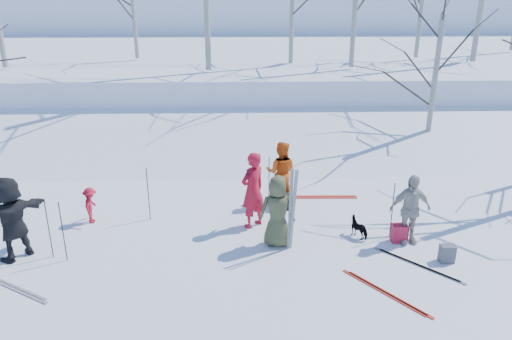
{
  "coord_description": "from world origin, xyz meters",
  "views": [
    {
      "loc": [
        -0.31,
        -9.39,
        5.51
      ],
      "look_at": [
        0.0,
        1.5,
        1.3
      ],
      "focal_mm": 35.0,
      "sensor_mm": 36.0,
      "label": 1
    }
  ],
  "objects_px": {
    "skier_redor_behind": "(281,172)",
    "dog": "(360,227)",
    "skier_red_north": "(253,190)",
    "backpack_grey": "(447,254)",
    "backpack_dark": "(283,202)",
    "skier_red_seated": "(91,205)",
    "skier_olive_center": "(278,211)",
    "skier_grey_west": "(12,218)",
    "backpack_red": "(399,233)",
    "skier_cream_east": "(410,209)"
  },
  "relations": [
    {
      "from": "skier_redor_behind",
      "to": "dog",
      "type": "height_order",
      "value": "skier_redor_behind"
    },
    {
      "from": "skier_redor_behind",
      "to": "skier_red_north",
      "type": "bearing_deg",
      "value": 74.14
    },
    {
      "from": "skier_red_north",
      "to": "backpack_grey",
      "type": "distance_m",
      "value": 4.4
    },
    {
      "from": "skier_redor_behind",
      "to": "backpack_dark",
      "type": "bearing_deg",
      "value": 107.32
    },
    {
      "from": "skier_red_seated",
      "to": "skier_olive_center",
      "type": "bearing_deg",
      "value": -107.89
    },
    {
      "from": "skier_grey_west",
      "to": "backpack_red",
      "type": "relative_size",
      "value": 4.31
    },
    {
      "from": "skier_grey_west",
      "to": "backpack_dark",
      "type": "height_order",
      "value": "skier_grey_west"
    },
    {
      "from": "skier_olive_center",
      "to": "skier_cream_east",
      "type": "bearing_deg",
      "value": -176.92
    },
    {
      "from": "skier_red_north",
      "to": "dog",
      "type": "relative_size",
      "value": 3.41
    },
    {
      "from": "skier_grey_west",
      "to": "dog",
      "type": "relative_size",
      "value": 3.36
    },
    {
      "from": "skier_cream_east",
      "to": "skier_olive_center",
      "type": "bearing_deg",
      "value": 174.13
    },
    {
      "from": "skier_red_north",
      "to": "skier_cream_east",
      "type": "height_order",
      "value": "skier_red_north"
    },
    {
      "from": "skier_olive_center",
      "to": "skier_red_seated",
      "type": "distance_m",
      "value": 4.56
    },
    {
      "from": "skier_grey_west",
      "to": "backpack_dark",
      "type": "xyz_separation_m",
      "value": [
        5.76,
        2.18,
        -0.71
      ]
    },
    {
      "from": "skier_red_north",
      "to": "backpack_red",
      "type": "height_order",
      "value": "skier_red_north"
    },
    {
      "from": "skier_redor_behind",
      "to": "skier_grey_west",
      "type": "bearing_deg",
      "value": 38.18
    },
    {
      "from": "skier_olive_center",
      "to": "skier_redor_behind",
      "type": "height_order",
      "value": "skier_redor_behind"
    },
    {
      "from": "backpack_dark",
      "to": "skier_cream_east",
      "type": "bearing_deg",
      "value": -34.12
    },
    {
      "from": "backpack_red",
      "to": "skier_grey_west",
      "type": "bearing_deg",
      "value": -177.08
    },
    {
      "from": "skier_grey_west",
      "to": "backpack_red",
      "type": "height_order",
      "value": "skier_grey_west"
    },
    {
      "from": "skier_redor_behind",
      "to": "skier_olive_center",
      "type": "bearing_deg",
      "value": 97.48
    },
    {
      "from": "dog",
      "to": "backpack_grey",
      "type": "relative_size",
      "value": 1.42
    },
    {
      "from": "skier_red_north",
      "to": "skier_cream_east",
      "type": "bearing_deg",
      "value": 124.31
    },
    {
      "from": "skier_olive_center",
      "to": "skier_cream_east",
      "type": "distance_m",
      "value": 2.89
    },
    {
      "from": "skier_cream_east",
      "to": "backpack_red",
      "type": "height_order",
      "value": "skier_cream_east"
    },
    {
      "from": "skier_red_north",
      "to": "skier_redor_behind",
      "type": "relative_size",
      "value": 1.11
    },
    {
      "from": "skier_red_north",
      "to": "skier_grey_west",
      "type": "height_order",
      "value": "skier_red_north"
    },
    {
      "from": "backpack_red",
      "to": "backpack_grey",
      "type": "height_order",
      "value": "backpack_red"
    },
    {
      "from": "skier_red_seated",
      "to": "backpack_grey",
      "type": "height_order",
      "value": "skier_red_seated"
    },
    {
      "from": "skier_olive_center",
      "to": "backpack_red",
      "type": "relative_size",
      "value": 3.84
    },
    {
      "from": "skier_olive_center",
      "to": "backpack_dark",
      "type": "distance_m",
      "value": 1.93
    },
    {
      "from": "skier_cream_east",
      "to": "backpack_dark",
      "type": "xyz_separation_m",
      "value": [
        -2.62,
        1.78,
        -0.6
      ]
    },
    {
      "from": "skier_red_north",
      "to": "dog",
      "type": "distance_m",
      "value": 2.58
    },
    {
      "from": "skier_redor_behind",
      "to": "dog",
      "type": "xyz_separation_m",
      "value": [
        1.65,
        -1.94,
        -0.6
      ]
    },
    {
      "from": "backpack_red",
      "to": "backpack_dark",
      "type": "height_order",
      "value": "backpack_red"
    },
    {
      "from": "skier_cream_east",
      "to": "backpack_dark",
      "type": "height_order",
      "value": "skier_cream_east"
    },
    {
      "from": "skier_red_north",
      "to": "skier_red_seated",
      "type": "xyz_separation_m",
      "value": [
        -3.86,
        0.3,
        -0.48
      ]
    },
    {
      "from": "skier_olive_center",
      "to": "backpack_grey",
      "type": "xyz_separation_m",
      "value": [
        3.46,
        -0.82,
        -0.62
      ]
    },
    {
      "from": "skier_olive_center",
      "to": "skier_grey_west",
      "type": "bearing_deg",
      "value": 6.23
    },
    {
      "from": "skier_red_north",
      "to": "skier_olive_center",
      "type": "bearing_deg",
      "value": 78.33
    },
    {
      "from": "skier_redor_behind",
      "to": "backpack_grey",
      "type": "relative_size",
      "value": 4.35
    },
    {
      "from": "backpack_red",
      "to": "backpack_dark",
      "type": "bearing_deg",
      "value": 144.16
    },
    {
      "from": "skier_olive_center",
      "to": "skier_redor_behind",
      "type": "bearing_deg",
      "value": -93.8
    },
    {
      "from": "skier_redor_behind",
      "to": "skier_red_seated",
      "type": "bearing_deg",
      "value": 26.29
    },
    {
      "from": "skier_olive_center",
      "to": "backpack_red",
      "type": "distance_m",
      "value": 2.78
    },
    {
      "from": "backpack_red",
      "to": "skier_red_seated",
      "type": "bearing_deg",
      "value": 170.68
    },
    {
      "from": "skier_redor_behind",
      "to": "backpack_red",
      "type": "relative_size",
      "value": 3.94
    },
    {
      "from": "dog",
      "to": "backpack_dark",
      "type": "xyz_separation_m",
      "value": [
        -1.62,
        1.51,
        -0.03
      ]
    },
    {
      "from": "skier_grey_west",
      "to": "dog",
      "type": "xyz_separation_m",
      "value": [
        7.39,
        0.68,
        -0.68
      ]
    },
    {
      "from": "skier_red_seated",
      "to": "backpack_dark",
      "type": "height_order",
      "value": "skier_red_seated"
    }
  ]
}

